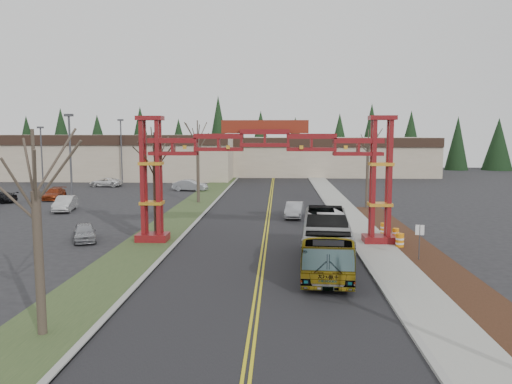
# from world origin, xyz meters

# --- Properties ---
(ground) EXTENTS (200.00, 200.00, 0.00)m
(ground) POSITION_xyz_m (0.00, 0.00, 0.00)
(ground) COLOR black
(ground) RESTS_ON ground
(road) EXTENTS (12.00, 110.00, 0.02)m
(road) POSITION_xyz_m (0.00, 25.00, 0.01)
(road) COLOR black
(road) RESTS_ON ground
(lane_line_left) EXTENTS (0.12, 100.00, 0.01)m
(lane_line_left) POSITION_xyz_m (-0.12, 25.00, 0.03)
(lane_line_left) COLOR gold
(lane_line_left) RESTS_ON road
(lane_line_right) EXTENTS (0.12, 100.00, 0.01)m
(lane_line_right) POSITION_xyz_m (0.12, 25.00, 0.03)
(lane_line_right) COLOR gold
(lane_line_right) RESTS_ON road
(curb_right) EXTENTS (0.30, 110.00, 0.15)m
(curb_right) POSITION_xyz_m (6.15, 25.00, 0.07)
(curb_right) COLOR gray
(curb_right) RESTS_ON ground
(sidewalk_right) EXTENTS (2.60, 110.00, 0.14)m
(sidewalk_right) POSITION_xyz_m (7.60, 25.00, 0.08)
(sidewalk_right) COLOR gray
(sidewalk_right) RESTS_ON ground
(landscape_strip) EXTENTS (2.60, 50.00, 0.12)m
(landscape_strip) POSITION_xyz_m (10.20, 10.00, 0.06)
(landscape_strip) COLOR black
(landscape_strip) RESTS_ON ground
(grass_median) EXTENTS (4.00, 110.00, 0.08)m
(grass_median) POSITION_xyz_m (-8.00, 25.00, 0.04)
(grass_median) COLOR #304321
(grass_median) RESTS_ON ground
(curb_left) EXTENTS (0.30, 110.00, 0.15)m
(curb_left) POSITION_xyz_m (-6.15, 25.00, 0.07)
(curb_left) COLOR gray
(curb_left) RESTS_ON ground
(gateway_arch) EXTENTS (18.20, 1.60, 8.90)m
(gateway_arch) POSITION_xyz_m (0.00, 18.00, 5.98)
(gateway_arch) COLOR maroon
(gateway_arch) RESTS_ON ground
(retail_building_west) EXTENTS (46.00, 22.30, 7.50)m
(retail_building_west) POSITION_xyz_m (-30.00, 71.96, 3.76)
(retail_building_west) COLOR tan
(retail_building_west) RESTS_ON ground
(retail_building_east) EXTENTS (38.00, 20.30, 7.00)m
(retail_building_east) POSITION_xyz_m (10.00, 79.95, 3.51)
(retail_building_east) COLOR tan
(retail_building_east) RESTS_ON ground
(conifer_treeline) EXTENTS (116.10, 5.60, 13.00)m
(conifer_treeline) POSITION_xyz_m (0.25, 92.00, 6.49)
(conifer_treeline) COLOR black
(conifer_treeline) RESTS_ON ground
(transit_bus) EXTENTS (3.38, 11.11, 3.05)m
(transit_bus) POSITION_xyz_m (3.72, 11.67, 1.52)
(transit_bus) COLOR #B0B1B8
(transit_bus) RESTS_ON ground
(silver_sedan) EXTENTS (1.94, 4.41, 1.41)m
(silver_sedan) POSITION_xyz_m (2.41, 28.90, 0.71)
(silver_sedan) COLOR #A5A8AD
(silver_sedan) RESTS_ON ground
(parked_car_near_a) EXTENTS (2.88, 4.08, 1.29)m
(parked_car_near_a) POSITION_xyz_m (-12.95, 18.00, 0.65)
(parked_car_near_a) COLOR #919398
(parked_car_near_a) RESTS_ON ground
(parked_car_near_b) EXTENTS (2.35, 4.75, 1.50)m
(parked_car_near_b) POSITION_xyz_m (-20.29, 31.70, 0.75)
(parked_car_near_b) COLOR silver
(parked_car_near_b) RESTS_ON ground
(parked_car_mid_a) EXTENTS (2.45, 4.77, 1.32)m
(parked_car_mid_a) POSITION_xyz_m (-25.42, 40.40, 0.66)
(parked_car_mid_a) COLOR maroon
(parked_car_mid_a) RESTS_ON ground
(parked_car_far_a) EXTENTS (4.88, 2.46, 1.53)m
(parked_car_far_a) POSITION_xyz_m (-11.00, 49.84, 0.77)
(parked_car_far_a) COLOR #ABAFB3
(parked_car_far_a) RESTS_ON ground
(parked_car_far_b) EXTENTS (4.99, 2.82, 1.32)m
(parked_car_far_b) POSITION_xyz_m (-24.30, 54.70, 0.66)
(parked_car_far_b) COLOR white
(parked_car_far_b) RESTS_ON ground
(bare_tree_median_near) EXTENTS (3.47, 3.47, 7.83)m
(bare_tree_median_near) POSITION_xyz_m (-8.00, 1.30, 5.51)
(bare_tree_median_near) COLOR #382D26
(bare_tree_median_near) RESTS_ON ground
(bare_tree_median_mid) EXTENTS (3.26, 3.26, 7.77)m
(bare_tree_median_mid) POSITION_xyz_m (-8.00, 19.07, 5.59)
(bare_tree_median_mid) COLOR #382D26
(bare_tree_median_mid) RESTS_ON ground
(bare_tree_median_far) EXTENTS (3.46, 3.46, 9.15)m
(bare_tree_median_far) POSITION_xyz_m (-8.00, 38.22, 6.81)
(bare_tree_median_far) COLOR #382D26
(bare_tree_median_far) RESTS_ON ground
(bare_tree_right_far) EXTENTS (3.03, 3.03, 8.10)m
(bare_tree_right_far) POSITION_xyz_m (10.00, 34.60, 6.05)
(bare_tree_right_far) COLOR #382D26
(bare_tree_right_far) RESTS_ON ground
(light_pole_near) EXTENTS (0.84, 0.42, 9.66)m
(light_pole_near) POSITION_xyz_m (-20.12, 32.96, 5.59)
(light_pole_near) COLOR #3F3F44
(light_pole_near) RESTS_ON ground
(light_pole_mid) EXTENTS (0.75, 0.37, 8.60)m
(light_pole_mid) POSITION_xyz_m (-29.41, 45.97, 4.98)
(light_pole_mid) COLOR #3F3F44
(light_pole_mid) RESTS_ON ground
(light_pole_far) EXTENTS (0.86, 0.43, 9.94)m
(light_pole_far) POSITION_xyz_m (-23.59, 60.20, 5.75)
(light_pole_far) COLOR #3F3F44
(light_pole_far) RESTS_ON ground
(street_sign) EXTENTS (0.50, 0.17, 2.24)m
(street_sign) POSITION_xyz_m (9.45, 13.24, 1.61)
(street_sign) COLOR #3F3F44
(street_sign) RESTS_ON ground
(barrel_south) EXTENTS (0.55, 0.55, 1.02)m
(barrel_south) POSITION_xyz_m (9.11, 16.65, 0.51)
(barrel_south) COLOR orange
(barrel_south) RESTS_ON ground
(barrel_mid) EXTENTS (0.49, 0.49, 0.90)m
(barrel_mid) POSITION_xyz_m (9.41, 19.15, 0.45)
(barrel_mid) COLOR orange
(barrel_mid) RESTS_ON ground
(barrel_north) EXTENTS (0.51, 0.51, 0.94)m
(barrel_north) POSITION_xyz_m (8.96, 21.06, 0.47)
(barrel_north) COLOR orange
(barrel_north) RESTS_ON ground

